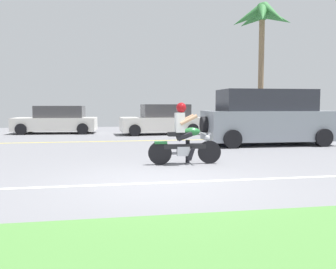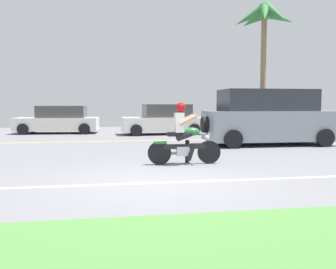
# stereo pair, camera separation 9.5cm
# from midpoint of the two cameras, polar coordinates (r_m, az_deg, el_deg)

# --- Properties ---
(ground) EXTENTS (56.00, 30.00, 0.04)m
(ground) POSITION_cam_midpoint_polar(r_m,az_deg,el_deg) (9.87, -3.60, -4.03)
(ground) COLOR slate
(lane_line_near) EXTENTS (50.40, 0.12, 0.01)m
(lane_line_near) POSITION_cam_midpoint_polar(r_m,az_deg,el_deg) (6.91, -0.95, -7.59)
(lane_line_near) COLOR silver
(lane_line_near) RESTS_ON ground
(lane_line_far) EXTENTS (50.40, 0.12, 0.01)m
(lane_line_far) POSITION_cam_midpoint_polar(r_m,az_deg,el_deg) (14.90, -5.65, -1.01)
(lane_line_far) COLOR yellow
(lane_line_far) RESTS_ON ground
(motorcyclist) EXTENTS (1.83, 0.60, 1.53)m
(motorcyclist) POSITION_cam_midpoint_polar(r_m,az_deg,el_deg) (8.99, 2.81, -0.59)
(motorcyclist) COLOR black
(motorcyclist) RESTS_ON ground
(suv_nearby) EXTENTS (4.88, 2.16, 2.03)m
(suv_nearby) POSITION_cam_midpoint_polar(r_m,az_deg,el_deg) (13.88, 15.61, 2.48)
(suv_nearby) COLOR #8C939E
(suv_nearby) RESTS_ON ground
(parked_car_1) EXTENTS (4.25, 2.17, 1.43)m
(parked_car_1) POSITION_cam_midpoint_polar(r_m,az_deg,el_deg) (19.67, -16.65, 2.14)
(parked_car_1) COLOR white
(parked_car_1) RESTS_ON ground
(parked_car_2) EXTENTS (4.07, 2.06, 1.50)m
(parked_car_2) POSITION_cam_midpoint_polar(r_m,az_deg,el_deg) (18.24, -0.56, 2.26)
(parked_car_2) COLOR white
(parked_car_2) RESTS_ON ground
(parked_car_3) EXTENTS (3.85, 1.89, 1.48)m
(parked_car_3) POSITION_cam_midpoint_polar(r_m,az_deg,el_deg) (20.14, 13.56, 2.32)
(parked_car_3) COLOR navy
(parked_car_3) RESTS_ON ground
(palm_tree_1) EXTENTS (3.96, 3.86, 7.74)m
(palm_tree_1) POSITION_cam_midpoint_polar(r_m,az_deg,el_deg) (24.12, 14.98, 16.63)
(palm_tree_1) COLOR #846B4C
(palm_tree_1) RESTS_ON ground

